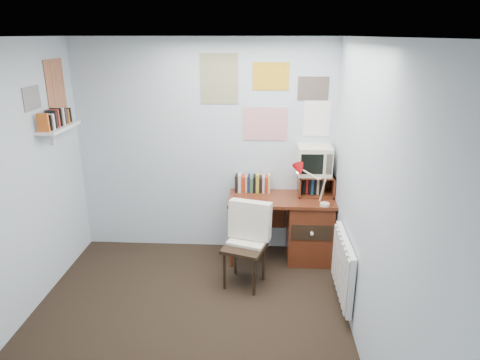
{
  "coord_description": "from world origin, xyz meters",
  "views": [
    {
      "loc": [
        0.67,
        -3.07,
        2.52
      ],
      "look_at": [
        0.45,
        0.95,
        1.14
      ],
      "focal_mm": 32.0,
      "sensor_mm": 36.0,
      "label": 1
    }
  ],
  "objects_px": {
    "desk": "(304,226)",
    "radiator": "(343,267)",
    "desk_chair": "(244,248)",
    "crt_tv": "(314,159)",
    "tv_riser": "(316,184)",
    "desk_lamp": "(326,189)",
    "wall_shelf": "(59,128)"
  },
  "relations": [
    {
      "from": "desk",
      "to": "crt_tv",
      "type": "bearing_deg",
      "value": 56.32
    },
    {
      "from": "tv_riser",
      "to": "crt_tv",
      "type": "distance_m",
      "value": 0.3
    },
    {
      "from": "crt_tv",
      "to": "radiator",
      "type": "relative_size",
      "value": 0.47
    },
    {
      "from": "desk",
      "to": "desk_lamp",
      "type": "bearing_deg",
      "value": -49.85
    },
    {
      "from": "desk_lamp",
      "to": "wall_shelf",
      "type": "xyz_separation_m",
      "value": [
        -2.76,
        -0.16,
        0.67
      ]
    },
    {
      "from": "desk_lamp",
      "to": "radiator",
      "type": "xyz_separation_m",
      "value": [
        0.1,
        -0.71,
        -0.53
      ]
    },
    {
      "from": "desk_chair",
      "to": "radiator",
      "type": "height_order",
      "value": "desk_chair"
    },
    {
      "from": "crt_tv",
      "to": "radiator",
      "type": "distance_m",
      "value": 1.32
    },
    {
      "from": "desk_chair",
      "to": "crt_tv",
      "type": "height_order",
      "value": "crt_tv"
    },
    {
      "from": "desk_chair",
      "to": "radiator",
      "type": "relative_size",
      "value": 1.07
    },
    {
      "from": "desk_chair",
      "to": "desk_lamp",
      "type": "distance_m",
      "value": 1.07
    },
    {
      "from": "desk",
      "to": "tv_riser",
      "type": "xyz_separation_m",
      "value": [
        0.12,
        0.11,
        0.48
      ]
    },
    {
      "from": "tv_riser",
      "to": "crt_tv",
      "type": "bearing_deg",
      "value": 147.71
    },
    {
      "from": "tv_riser",
      "to": "desk_chair",
      "type": "bearing_deg",
      "value": -137.57
    },
    {
      "from": "crt_tv",
      "to": "wall_shelf",
      "type": "xyz_separation_m",
      "value": [
        -2.66,
        -0.51,
        0.43
      ]
    },
    {
      "from": "tv_riser",
      "to": "radiator",
      "type": "distance_m",
      "value": 1.15
    },
    {
      "from": "desk",
      "to": "crt_tv",
      "type": "distance_m",
      "value": 0.8
    },
    {
      "from": "radiator",
      "to": "wall_shelf",
      "type": "distance_m",
      "value": 3.15
    },
    {
      "from": "tv_riser",
      "to": "radiator",
      "type": "relative_size",
      "value": 0.5
    },
    {
      "from": "desk_chair",
      "to": "wall_shelf",
      "type": "relative_size",
      "value": 1.39
    },
    {
      "from": "desk",
      "to": "wall_shelf",
      "type": "bearing_deg",
      "value": -171.6
    },
    {
      "from": "desk",
      "to": "tv_riser",
      "type": "distance_m",
      "value": 0.51
    },
    {
      "from": "radiator",
      "to": "desk",
      "type": "bearing_deg",
      "value": 107.24
    },
    {
      "from": "wall_shelf",
      "to": "tv_riser",
      "type": "bearing_deg",
      "value": 10.32
    },
    {
      "from": "tv_riser",
      "to": "desk",
      "type": "bearing_deg",
      "value": -137.04
    },
    {
      "from": "desk_chair",
      "to": "desk_lamp",
      "type": "relative_size",
      "value": 2.22
    },
    {
      "from": "wall_shelf",
      "to": "desk_chair",
      "type": "bearing_deg",
      "value": -6.84
    },
    {
      "from": "desk_lamp",
      "to": "desk_chair",
      "type": "bearing_deg",
      "value": -138.25
    },
    {
      "from": "desk",
      "to": "desk_lamp",
      "type": "xyz_separation_m",
      "value": [
        0.19,
        -0.22,
        0.55
      ]
    },
    {
      "from": "desk_chair",
      "to": "tv_riser",
      "type": "height_order",
      "value": "tv_riser"
    },
    {
      "from": "desk",
      "to": "radiator",
      "type": "xyz_separation_m",
      "value": [
        0.29,
        -0.93,
        0.01
      ]
    },
    {
      "from": "tv_riser",
      "to": "crt_tv",
      "type": "xyz_separation_m",
      "value": [
        -0.03,
        0.02,
        0.3
      ]
    }
  ]
}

